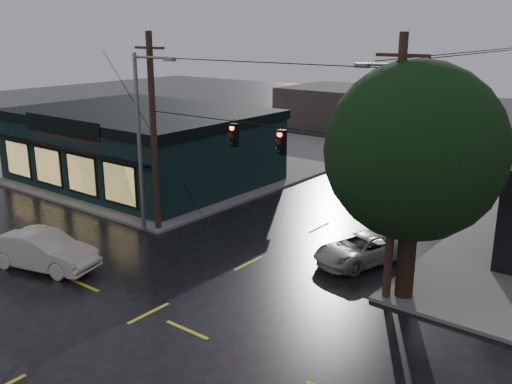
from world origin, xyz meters
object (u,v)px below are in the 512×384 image
Objects in this scene: corner_tree at (415,152)px; utility_pole_nw at (158,230)px; sedan_cream at (43,250)px; suv_silver at (362,249)px; utility_pole_ne at (386,299)px.

utility_pole_nw is at bearing -177.88° from corner_tree.
sedan_cream is 1.08× the size of suv_silver.
utility_pole_ne is at bearing 0.00° from utility_pole_nw.
corner_tree reaches higher than sedan_cream.
sedan_cream is at bearing -154.02° from utility_pole_ne.
corner_tree is 16.31m from sedan_cream.
corner_tree reaches higher than utility_pole_nw.
utility_pole_nw and utility_pole_ne have the same top height.
corner_tree reaches higher than utility_pole_ne.
corner_tree is 1.80× the size of sedan_cream.
sedan_cream is at bearing -153.17° from corner_tree.
sedan_cream is (-0.33, -6.50, 0.83)m from utility_pole_nw.
utility_pole_ne is (13.00, 0.00, 0.00)m from utility_pole_nw.
utility_pole_nw is 13.00m from utility_pole_ne.
utility_pole_nw is 10.84m from suv_silver.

